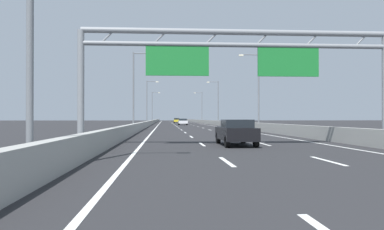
{
  "coord_description": "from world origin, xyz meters",
  "views": [
    {
      "loc": [
        -3.96,
        -1.08,
        1.53
      ],
      "look_at": [
        0.44,
        61.45,
        1.97
      ],
      "focal_mm": 36.94,
      "sensor_mm": 36.0,
      "label": 1
    }
  ],
  "objects": [
    {
      "name": "yellow_car",
      "position": [
        -0.13,
        119.28,
        0.71
      ],
      "size": [
        1.87,
        4.51,
        1.38
      ],
      "color": "yellow",
      "rests_on": "ground_plane"
    },
    {
      "name": "lane_dash_left_16",
      "position": [
        -1.8,
        147.5,
        0.01
      ],
      "size": [
        0.16,
        3.0,
        0.01
      ],
      "primitive_type": "cube",
      "color": "white",
      "rests_on": "ground_plane"
    },
    {
      "name": "lane_dash_right_4",
      "position": [
        1.8,
        39.5,
        0.01
      ],
      "size": [
        0.16,
        3.0,
        0.01
      ],
      "primitive_type": "cube",
      "color": "white",
      "rests_on": "ground_plane"
    },
    {
      "name": "lane_dash_right_3",
      "position": [
        1.8,
        30.5,
        0.01
      ],
      "size": [
        0.16,
        3.0,
        0.01
      ],
      "primitive_type": "cube",
      "color": "white",
      "rests_on": "ground_plane"
    },
    {
      "name": "lane_dash_left_15",
      "position": [
        -1.8,
        138.5,
        0.01
      ],
      "size": [
        0.16,
        3.0,
        0.01
      ],
      "primitive_type": "cube",
      "color": "white",
      "rests_on": "ground_plane"
    },
    {
      "name": "lane_dash_left_7",
      "position": [
        -1.8,
        66.5,
        0.01
      ],
      "size": [
        0.16,
        3.0,
        0.01
      ],
      "primitive_type": "cube",
      "color": "white",
      "rests_on": "ground_plane"
    },
    {
      "name": "blue_car",
      "position": [
        0.21,
        136.34,
        0.75
      ],
      "size": [
        1.82,
        4.57,
        1.44
      ],
      "color": "#2347AD",
      "rests_on": "ground_plane"
    },
    {
      "name": "sign_gantry",
      "position": [
        -0.05,
        20.15,
        4.84
      ],
      "size": [
        17.11,
        0.36,
        6.36
      ],
      "color": "gray",
      "rests_on": "ground_plane"
    },
    {
      "name": "lane_dash_right_2",
      "position": [
        1.8,
        21.5,
        0.01
      ],
      "size": [
        0.16,
        3.0,
        0.01
      ],
      "primitive_type": "cube",
      "color": "white",
      "rests_on": "ground_plane"
    },
    {
      "name": "edge_line_left",
      "position": [
        -5.25,
        88.0,
        0.01
      ],
      "size": [
        0.16,
        176.0,
        0.01
      ],
      "primitive_type": "cube",
      "color": "white",
      "rests_on": "ground_plane"
    },
    {
      "name": "barrier_right",
      "position": [
        6.9,
        110.0,
        0.47
      ],
      "size": [
        0.45,
        220.0,
        0.95
      ],
      "color": "#9E9E99",
      "rests_on": "ground_plane"
    },
    {
      "name": "lane_dash_left_14",
      "position": [
        -1.8,
        129.5,
        0.01
      ],
      "size": [
        0.16,
        3.0,
        0.01
      ],
      "primitive_type": "cube",
      "color": "white",
      "rests_on": "ground_plane"
    },
    {
      "name": "white_car",
      "position": [
        -0.0,
        83.13,
        0.71
      ],
      "size": [
        1.9,
        4.62,
        1.35
      ],
      "color": "silver",
      "rests_on": "ground_plane"
    },
    {
      "name": "lane_dash_right_1",
      "position": [
        1.8,
        12.5,
        0.01
      ],
      "size": [
        0.16,
        3.0,
        0.01
      ],
      "primitive_type": "cube",
      "color": "white",
      "rests_on": "ground_plane"
    },
    {
      "name": "lane_dash_left_10",
      "position": [
        -1.8,
        93.5,
        0.01
      ],
      "size": [
        0.16,
        3.0,
        0.01
      ],
      "primitive_type": "cube",
      "color": "white",
      "rests_on": "ground_plane"
    },
    {
      "name": "lane_dash_right_7",
      "position": [
        1.8,
        66.5,
        0.01
      ],
      "size": [
        0.16,
        3.0,
        0.01
      ],
      "primitive_type": "cube",
      "color": "white",
      "rests_on": "ground_plane"
    },
    {
      "name": "streetlamp_left_mid",
      "position": [
        -7.47,
        47.03,
        5.4
      ],
      "size": [
        2.58,
        0.28,
        9.5
      ],
      "color": "slate",
      "rests_on": "ground_plane"
    },
    {
      "name": "streetlamp_right_far",
      "position": [
        7.47,
        83.9,
        5.4
      ],
      "size": [
        2.58,
        0.28,
        9.5
      ],
      "color": "slate",
      "rests_on": "ground_plane"
    },
    {
      "name": "ground_plane",
      "position": [
        0.0,
        100.0,
        0.0
      ],
      "size": [
        260.0,
        260.0,
        0.0
      ],
      "primitive_type": "plane",
      "color": "#262628"
    },
    {
      "name": "streetlamp_right_distant",
      "position": [
        7.47,
        120.76,
        5.4
      ],
      "size": [
        2.58,
        0.28,
        9.5
      ],
      "color": "slate",
      "rests_on": "ground_plane"
    },
    {
      "name": "barrier_left",
      "position": [
        -6.9,
        110.0,
        0.47
      ],
      "size": [
        0.45,
        220.0,
        0.95
      ],
      "color": "#9E9E99",
      "rests_on": "ground_plane"
    },
    {
      "name": "lane_dash_right_14",
      "position": [
        1.8,
        129.5,
        0.01
      ],
      "size": [
        0.16,
        3.0,
        0.01
      ],
      "primitive_type": "cube",
      "color": "white",
      "rests_on": "ground_plane"
    },
    {
      "name": "lane_dash_left_4",
      "position": [
        -1.8,
        39.5,
        0.01
      ],
      "size": [
        0.16,
        3.0,
        0.01
      ],
      "primitive_type": "cube",
      "color": "white",
      "rests_on": "ground_plane"
    },
    {
      "name": "lane_dash_right_16",
      "position": [
        1.8,
        147.5,
        0.01
      ],
      "size": [
        0.16,
        3.0,
        0.01
      ],
      "primitive_type": "cube",
      "color": "white",
      "rests_on": "ground_plane"
    },
    {
      "name": "lane_dash_left_11",
      "position": [
        -1.8,
        102.5,
        0.01
      ],
      "size": [
        0.16,
        3.0,
        0.01
      ],
      "primitive_type": "cube",
      "color": "white",
      "rests_on": "ground_plane"
    },
    {
      "name": "streetlamp_left_far",
      "position": [
        -7.47,
        83.9,
        5.4
      ],
      "size": [
        2.58,
        0.28,
        9.5
      ],
      "color": "slate",
      "rests_on": "ground_plane"
    },
    {
      "name": "lane_dash_left_1",
      "position": [
        -1.8,
        12.5,
        0.01
      ],
      "size": [
        0.16,
        3.0,
        0.01
      ],
      "primitive_type": "cube",
      "color": "white",
      "rests_on": "ground_plane"
    },
    {
      "name": "lane_dash_right_5",
      "position": [
        1.8,
        48.5,
        0.01
      ],
      "size": [
        0.16,
        3.0,
        0.01
      ],
      "primitive_type": "cube",
      "color": "white",
      "rests_on": "ground_plane"
    },
    {
      "name": "lane_dash_left_3",
      "position": [
        -1.8,
        30.5,
        0.01
      ],
      "size": [
        0.16,
        3.0,
        0.01
      ],
      "primitive_type": "cube",
      "color": "white",
      "rests_on": "ground_plane"
    },
    {
      "name": "lane_dash_right_17",
      "position": [
        1.8,
        156.5,
        0.01
      ],
      "size": [
        0.16,
        3.0,
        0.01
      ],
      "primitive_type": "cube",
      "color": "white",
      "rests_on": "ground_plane"
    },
    {
      "name": "lane_dash_left_13",
      "position": [
        -1.8,
        120.5,
        0.01
      ],
      "size": [
        0.16,
        3.0,
        0.01
      ],
      "primitive_type": "cube",
      "color": "white",
      "rests_on": "ground_plane"
    },
    {
      "name": "lane_dash_right_9",
      "position": [
        1.8,
        84.5,
        0.01
      ],
      "size": [
        0.16,
        3.0,
        0.01
      ],
      "primitive_type": "cube",
      "color": "white",
      "rests_on": "ground_plane"
    },
    {
      "name": "lane_dash_left_8",
      "position": [
        -1.8,
        75.5,
        0.01
      ],
      "size": [
        0.16,
        3.0,
        0.01
      ],
      "primitive_type": "cube",
      "color": "white",
      "rests_on": "ground_plane"
    },
    {
      "name": "lane_dash_left_17",
      "position": [
        -1.8,
        156.5,
        0.01
      ],
      "size": [
        0.16,
        3.0,
        0.01
      ],
      "primitive_type": "cube",
      "color": "white",
      "rests_on": "ground_plane"
    },
    {
      "name": "lane_dash_right_8",
      "position": [
        1.8,
        75.5,
        0.01
      ],
      "size": [
        0.16,
        3.0,
        0.01
      ],
      "primitive_type": "cube",
      "color": "white",
      "rests_on": "ground_plane"
    },
    {
      "name": "lane_dash_right_13",
      "position": [
        1.8,
        120.5,
        0.01
      ],
      "size": [
        0.16,
        3.0,
        0.01
      ],
      "primitive_type": "cube",
      "color": "white",
      "rests_on": "ground_plane"
    },
    {
      "name": "lane_dash_left_2",
      "position": [
        -1.8,
        21.5,
        0.01
      ],
      "size": [
        0.16,
        3.0,
        0.01
      ],
      "primitive_type": "cube",
      "color": "white",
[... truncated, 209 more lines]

